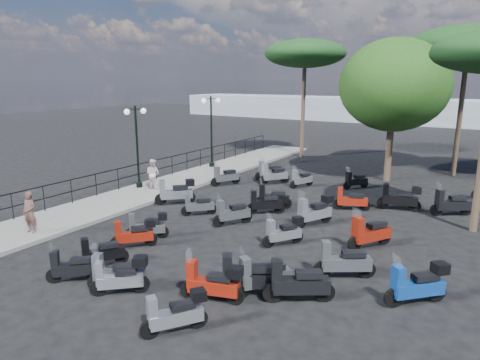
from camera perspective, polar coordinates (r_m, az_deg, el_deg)
The scene contains 40 objects.
ground at distance 17.00m, azimuth 0.49°, elevation -5.90°, with size 120.00×120.00×0.00m, color black.
sidewalk at distance 23.01m, azimuth -9.52°, elevation -0.71°, with size 3.00×30.00×0.15m, color #605F5C.
railing at distance 23.55m, azimuth -12.30°, elevation 1.54°, with size 0.04×26.04×1.10m.
lamp_post_1 at distance 22.21m, azimuth -13.58°, elevation 4.98°, with size 0.50×1.19×4.13m.
lamp_post_2 at distance 26.87m, azimuth -3.85°, elevation 7.07°, with size 0.72×1.21×4.40m.
woman at distance 17.22m, azimuth -26.26°, elevation -3.88°, with size 0.56×0.37×1.52m, color brown.
pedestrian_far at distance 22.06m, azimuth -11.53°, elevation 0.81°, with size 0.74×0.58×1.52m, color beige.
scooter_0 at distance 13.86m, azimuth -18.02°, elevation -9.27°, with size 0.95×1.38×1.25m.
scooter_1 at distance 13.18m, azimuth -21.46°, elevation -10.83°, with size 1.19×1.09×1.21m.
scooter_2 at distance 18.04m, azimuth -5.61°, elevation -3.41°, with size 1.12×1.16×1.21m.
scooter_3 at distance 19.71m, azimuth -8.57°, elevation -1.62°, with size 1.43×1.46×1.48m.
scooter_4 at distance 22.95m, azimuth -1.99°, elevation 0.47°, with size 0.98×1.58×1.38m.
scooter_5 at distance 24.11m, azimuth 4.03°, elevation 1.12°, with size 1.44×1.25×1.43m.
scooter_6 at distance 12.18m, azimuth -15.87°, elevation -11.96°, with size 1.55×1.00×1.35m.
scooter_7 at distance 15.05m, azimuth -13.93°, elevation -7.03°, with size 1.17×1.25×1.25m.
scooter_8 at distance 15.69m, azimuth -12.29°, elevation -6.08°, with size 1.24×1.19×1.24m.
scooter_9 at distance 18.15m, azimuth 3.31°, elevation -3.13°, with size 1.38×1.10×1.32m.
scooter_10 at distance 23.24m, azimuth 4.49°, elevation 0.66°, with size 1.18×1.54×1.46m.
scooter_11 at distance 22.75m, azimuth 8.18°, elevation 0.09°, with size 0.81×1.45×1.24m.
scooter_12 at distance 12.08m, azimuth -16.02°, elevation -12.65°, with size 1.20×1.09×1.22m.
scooter_13 at distance 11.27m, azimuth -3.67°, elevation -13.58°, with size 1.67×0.76×1.37m.
scooter_14 at distance 14.86m, azimuth 5.84°, elevation -6.94°, with size 1.02×1.38×1.26m.
scooter_15 at distance 16.79m, azimuth -1.09°, elevation -4.47°, with size 1.00×1.50×1.35m.
scooter_16 at distance 19.06m, azimuth 4.37°, elevation -2.35°, with size 1.60×0.73×1.31m.
scooter_17 at distance 22.98m, azimuth 15.12°, elevation -0.12°, with size 1.00×1.29×1.22m.
scooter_18 at distance 10.16m, azimuth -8.66°, elevation -17.24°, with size 1.04×1.36×1.25m.
scooter_19 at distance 11.65m, azimuth 3.08°, elevation -12.77°, with size 1.19×1.45×1.41m.
scooter_20 at distance 12.81m, azimuth 13.60°, elevation -10.57°, with size 1.58×1.08×1.43m.
scooter_21 at distance 16.96m, azimuth 9.89°, elevation -4.17°, with size 1.04×1.71×1.47m.
scooter_22 at distance 19.24m, azimuth 14.53°, elevation -2.63°, with size 1.55×0.77×1.29m.
scooter_23 at distance 19.83m, azimuth 20.52°, elevation -2.28°, with size 1.81×0.69×1.46m.
scooter_25 at distance 12.00m, azimuth 22.54°, elevation -12.80°, with size 1.36×1.38×1.40m.
scooter_26 at distance 11.33m, azimuth 7.63°, elevation -13.51°, with size 1.63×1.14×1.49m.
scooter_27 at distance 15.18m, azimuth 16.87°, elevation -6.84°, with size 1.11×1.66×1.49m.
scooter_28 at distance 19.93m, azimuth 26.29°, elevation -2.90°, with size 1.55×1.15×1.45m.
scooter_30 at distance 11.52m, azimuth 1.04°, elevation -12.90°, with size 1.63×1.14×1.49m.
broadleaf_tree at distance 24.81m, azimuth 19.88°, elevation 11.79°, with size 5.83×5.83×7.74m.
pine_0 at distance 27.83m, azimuth 28.14°, elevation 15.49°, with size 6.54×6.54×8.53m.
pine_2 at distance 31.17m, azimuth 8.66°, elevation 16.30°, with size 5.67×5.67×8.28m.
distant_hills at distance 59.44m, azimuth 23.89°, elevation 8.33°, with size 70.00×8.00×3.00m, color gray.
Camera 1 is at (8.31, -13.71, 5.63)m, focal length 32.00 mm.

